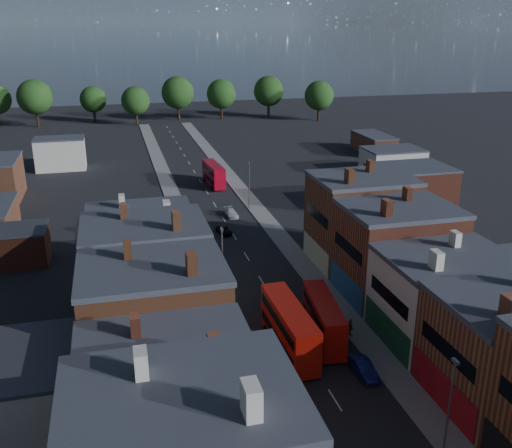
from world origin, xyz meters
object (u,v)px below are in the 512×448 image
bus_0 (289,328)px  ped_3 (350,327)px  bus_2 (214,174)px  car_3 (231,213)px  bus_1 (324,319)px  car_1 (363,368)px  car_2 (224,230)px

bus_0 → ped_3: bearing=8.3°
bus_2 → car_3: size_ratio=2.37×
bus_1 → ped_3: size_ratio=5.59×
bus_1 → bus_2: bearing=97.5°
bus_2 → ped_3: (3.20, -58.92, -1.27)m
car_1 → ped_3: ped_3 is taller
bus_0 → ped_3: 7.06m
bus_2 → car_1: bus_2 is taller
bus_0 → car_3: bus_0 is taller
bus_2 → car_1: bearing=-92.4°
car_3 → bus_2: bearing=84.6°
bus_0 → bus_2: size_ratio=1.11×
bus_0 → bus_2: (3.60, 60.03, -0.26)m
car_3 → ped_3: size_ratio=2.35×
bus_0 → car_1: bearing=-46.5°
ped_3 → bus_1: bearing=82.5°
bus_1 → ped_3: bearing=3.8°
car_3 → ped_3: bearing=-87.9°
bus_1 → ped_3: (2.83, -0.17, -1.26)m
car_1 → bus_2: bearing=89.4°
ped_3 → car_3: bearing=1.4°
car_3 → car_1: bearing=-90.5°
bus_2 → car_3: bearing=-95.9°
bus_1 → car_1: size_ratio=2.44×
bus_2 → ped_3: 59.02m
bus_0 → car_1: bus_0 is taller
car_1 → car_3: 46.22m
car_2 → ped_3: ped_3 is taller
bus_2 → car_1: (1.70, -65.42, -1.61)m
car_2 → ped_3: bearing=-84.6°
bus_0 → bus_1: (3.97, 1.28, -0.27)m
bus_0 → bus_2: bus_0 is taller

